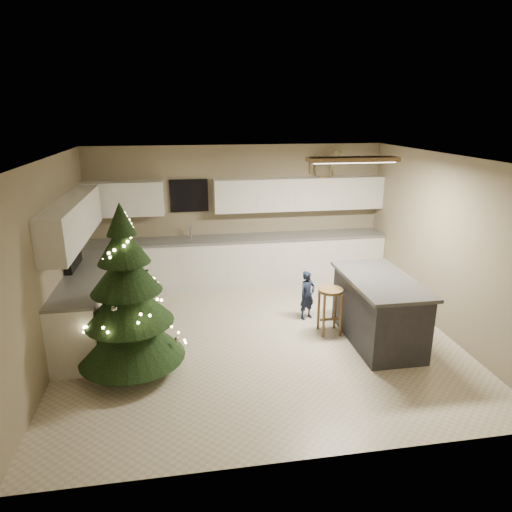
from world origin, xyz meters
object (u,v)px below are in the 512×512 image
Objects in this scene: island at (378,309)px; rocking_horse at (325,163)px; christmas_tree at (128,306)px; toddler at (307,295)px; bar_stool at (330,300)px.

island is 3.21m from rocking_horse.
rocking_horse is (-0.03, 2.66, 1.79)m from island.
christmas_tree is at bearing 148.33° from rocking_horse.
toddler is 1.23× the size of rocking_horse.
christmas_tree is 2.89m from toddler.
toddler is (-0.19, 0.54, -0.13)m from bar_stool.
island reaches higher than toddler.
rocking_horse is at bearing 39.70° from toddler.
christmas_tree is at bearing -175.40° from island.
rocking_horse reaches higher than bar_stool.
rocking_horse is at bearing 41.04° from christmas_tree.
rocking_horse is at bearing 90.62° from island.
bar_stool is 0.32× the size of christmas_tree.
island reaches higher than bar_stool.
bar_stool is at bearing 151.12° from island.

